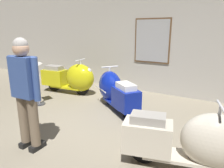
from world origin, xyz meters
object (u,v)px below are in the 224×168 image
scooter_0 (72,78)px  scooter_2 (192,140)px  info_stanchion (38,87)px  scooter_1 (114,90)px  visitor_0 (25,88)px

scooter_0 → scooter_2: size_ratio=1.06×
scooter_0 → info_stanchion: 1.16m
scooter_1 → scooter_2: (2.07, -1.47, -0.01)m
visitor_0 → info_stanchion: bearing=43.8°
scooter_0 → scooter_1: 1.71m
scooter_0 → info_stanchion: bearing=-101.7°
scooter_1 → scooter_0: bearing=22.9°
scooter_0 → info_stanchion: info_stanchion is taller
scooter_1 → scooter_2: size_ratio=0.96×
scooter_0 → scooter_1: size_ratio=1.11×
scooter_0 → visitor_0: visitor_0 is taller
scooter_2 → visitor_0: 2.50m
scooter_1 → visitor_0: visitor_0 is taller
scooter_1 → info_stanchion: bearing=59.5°
scooter_1 → info_stanchion: (-1.76, -0.80, -0.00)m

